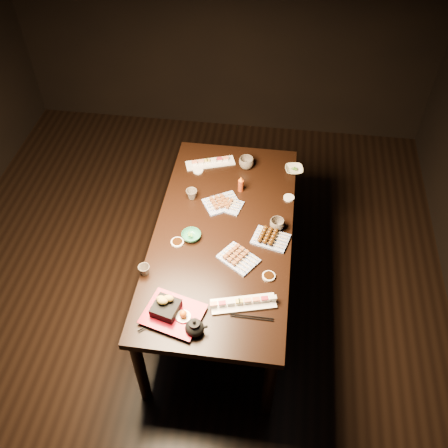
{
  "coord_description": "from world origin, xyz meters",
  "views": [
    {
      "loc": [
        0.6,
        -1.9,
        3.17
      ],
      "look_at": [
        0.3,
        0.32,
        0.77
      ],
      "focal_mm": 40.0,
      "sensor_mm": 36.0,
      "label": 1
    }
  ],
  "objects": [
    {
      "name": "sauce_dish_se",
      "position": [
        0.62,
        -0.06,
        0.76
      ],
      "size": [
        0.11,
        0.11,
        0.01
      ],
      "primitive_type": "cylinder",
      "rotation": [
        0.0,
        0.0,
        -0.48
      ],
      "color": "white",
      "rests_on": "dining_table"
    },
    {
      "name": "yakitori_plate_right",
      "position": [
        0.43,
        0.05,
        0.78
      ],
      "size": [
        0.29,
        0.27,
        0.06
      ],
      "primitive_type": null,
      "rotation": [
        0.0,
        0.0,
        -0.6
      ],
      "color": "#828EB6",
      "rests_on": "dining_table"
    },
    {
      "name": "dining_table",
      "position": [
        0.3,
        0.27,
        0.38
      ],
      "size": [
        1.07,
        1.88,
        0.75
      ],
      "primitive_type": "cube",
      "rotation": [
        0.0,
        0.0,
        -0.1
      ],
      "color": "black",
      "rests_on": "ground"
    },
    {
      "name": "teacup_far_left",
      "position": [
        0.04,
        0.56,
        0.79
      ],
      "size": [
        0.08,
        0.08,
        0.07
      ],
      "primitive_type": "imported",
      "rotation": [
        0.0,
        0.0,
        0.06
      ],
      "color": "brown",
      "rests_on": "dining_table"
    },
    {
      "name": "edamame_bowl_cream",
      "position": [
        0.73,
        0.94,
        0.77
      ],
      "size": [
        0.15,
        0.15,
        0.03
      ],
      "primitive_type": "imported",
      "rotation": [
        0.0,
        0.0,
        0.17
      ],
      "color": "beige",
      "rests_on": "dining_table"
    },
    {
      "name": "teacup_near_left",
      "position": [
        -0.13,
        -0.13,
        0.78
      ],
      "size": [
        0.09,
        0.09,
        0.07
      ],
      "primitive_type": "imported",
      "rotation": [
        0.0,
        0.0,
        -0.28
      ],
      "color": "brown",
      "rests_on": "dining_table"
    },
    {
      "name": "condiment_bottle",
      "position": [
        0.37,
        0.68,
        0.81
      ],
      "size": [
        0.04,
        0.04,
        0.13
      ],
      "primitive_type": "cylinder",
      "rotation": [
        0.0,
        0.0,
        -0.11
      ],
      "color": "maroon",
      "rests_on": "dining_table"
    },
    {
      "name": "sushi_platter_near",
      "position": [
        0.49,
        -0.27,
        0.77
      ],
      "size": [
        0.39,
        0.2,
        0.05
      ],
      "primitive_type": null,
      "rotation": [
        0.0,
        0.0,
        0.27
      ],
      "color": "white",
      "rests_on": "dining_table"
    },
    {
      "name": "yakitori_plate_center",
      "position": [
        0.3,
        0.52,
        0.77
      ],
      "size": [
        0.22,
        0.19,
        0.05
      ],
      "primitive_type": null,
      "rotation": [
        0.0,
        0.0,
        -0.26
      ],
      "color": "#828EB6",
      "rests_on": "dining_table"
    },
    {
      "name": "tsukune_plate",
      "position": [
        0.61,
        0.24,
        0.78
      ],
      "size": [
        0.26,
        0.22,
        0.06
      ],
      "primitive_type": null,
      "rotation": [
        0.0,
        0.0,
        -0.26
      ],
      "color": "#828EB6",
      "rests_on": "dining_table"
    },
    {
      "name": "teacup_mid_right",
      "position": [
        0.64,
        0.35,
        0.79
      ],
      "size": [
        0.11,
        0.11,
        0.08
      ],
      "primitive_type": "imported",
      "rotation": [
        0.0,
        0.0,
        -0.21
      ],
      "color": "brown",
      "rests_on": "dining_table"
    },
    {
      "name": "sauce_dish_west",
      "position": [
        0.02,
        0.14,
        0.76
      ],
      "size": [
        0.1,
        0.1,
        0.01
      ],
      "primitive_type": "cylinder",
      "rotation": [
        0.0,
        0.0,
        0.2
      ],
      "color": "white",
      "rests_on": "dining_table"
    },
    {
      "name": "chopsticks_se",
      "position": [
        0.55,
        -0.36,
        0.75
      ],
      "size": [
        0.25,
        0.02,
        0.01
      ],
      "primitive_type": null,
      "rotation": [
        0.0,
        0.0,
        0.0
      ],
      "color": "black",
      "rests_on": "dining_table"
    },
    {
      "name": "teacup_far_right",
      "position": [
        0.38,
        0.94,
        0.79
      ],
      "size": [
        0.14,
        0.14,
        0.09
      ],
      "primitive_type": "imported",
      "rotation": [
        0.0,
        0.0,
        -0.36
      ],
      "color": "brown",
      "rests_on": "dining_table"
    },
    {
      "name": "teapot",
      "position": [
        0.25,
        -0.49,
        0.8
      ],
      "size": [
        0.14,
        0.14,
        0.11
      ],
      "primitive_type": null,
      "rotation": [
        0.0,
        0.0,
        0.11
      ],
      "color": "black",
      "rests_on": "dining_table"
    },
    {
      "name": "yakitori_plate_left",
      "position": [
        0.25,
        0.53,
        0.78
      ],
      "size": [
        0.29,
        0.27,
        0.06
      ],
      "primitive_type": null,
      "rotation": [
        0.0,
        0.0,
        0.54
      ],
      "color": "#828EB6",
      "rests_on": "dining_table"
    },
    {
      "name": "sauce_dish_nw",
      "position": [
        0.03,
        0.85,
        0.76
      ],
      "size": [
        0.08,
        0.08,
        0.01
      ],
      "primitive_type": "cylinder",
      "rotation": [
        0.0,
        0.0,
        -0.07
      ],
      "color": "white",
      "rests_on": "dining_table"
    },
    {
      "name": "ground",
      "position": [
        0.0,
        0.0,
        0.0
      ],
      "size": [
        5.0,
        5.0,
        0.0
      ],
      "primitive_type": "plane",
      "color": "black",
      "rests_on": "ground"
    },
    {
      "name": "tempura_tray",
      "position": [
        0.11,
        -0.4,
        0.81
      ],
      "size": [
        0.38,
        0.33,
        0.12
      ],
      "primitive_type": null,
      "rotation": [
        0.0,
        0.0,
        -0.25
      ],
      "color": "black",
      "rests_on": "dining_table"
    },
    {
      "name": "edamame_bowl_green",
      "position": [
        0.1,
        0.19,
        0.77
      ],
      "size": [
        0.14,
        0.14,
        0.04
      ],
      "primitive_type": "imported",
      "rotation": [
        0.0,
        0.0,
        -0.09
      ],
      "color": "#27774F",
      "rests_on": "dining_table"
    },
    {
      "name": "sauce_dish_east",
      "position": [
        0.71,
        0.65,
        0.76
      ],
      "size": [
        0.1,
        0.1,
        0.01
      ],
      "primitive_type": "cylinder",
      "rotation": [
        0.0,
        0.0,
        -0.52
      ],
      "color": "white",
      "rests_on": "dining_table"
    },
    {
      "name": "sushi_platter_far",
      "position": [
        0.11,
        0.94,
        0.77
      ],
      "size": [
        0.38,
        0.22,
        0.04
      ],
      "primitive_type": null,
      "rotation": [
        0.0,
        0.0,
        3.48
      ],
      "color": "white",
      "rests_on": "dining_table"
    },
    {
      "name": "chopsticks_near",
      "position": [
        0.02,
        -0.46,
        0.75
      ],
      "size": [
        0.18,
        0.17,
        0.01
      ],
      "primitive_type": null,
      "rotation": [
        0.0,
        0.0,
        0.74
      ],
      "color": "black",
      "rests_on": "dining_table"
    }
  ]
}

